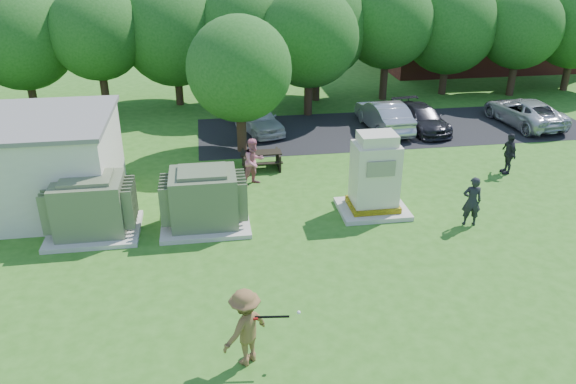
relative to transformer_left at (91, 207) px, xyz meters
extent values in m
plane|color=#2D6619|center=(6.50, -4.50, -0.97)|extent=(120.00, 120.00, 0.00)
cube|color=maroon|center=(24.50, 22.50, 3.03)|extent=(15.00, 8.00, 8.00)
cube|color=#232326|center=(13.50, 9.00, -0.96)|extent=(20.00, 6.00, 0.01)
cube|color=beige|center=(0.00, 0.00, -0.89)|extent=(3.00, 2.40, 0.15)
cube|color=#5E694B|center=(0.00, 0.00, 0.08)|extent=(2.20, 1.80, 1.80)
cube|color=#5E694B|center=(0.00, 0.00, 1.04)|extent=(1.60, 1.30, 0.12)
cube|color=#5E694B|center=(-1.27, 0.00, 0.11)|extent=(0.32, 1.50, 1.35)
cube|color=#5E694B|center=(1.27, 0.00, 0.11)|extent=(0.32, 1.50, 1.35)
cube|color=beige|center=(3.70, 0.00, -0.89)|extent=(3.00, 2.40, 0.15)
cube|color=#596547|center=(3.70, 0.00, 0.08)|extent=(2.20, 1.80, 1.80)
cube|color=#596547|center=(3.70, 0.00, 1.04)|extent=(1.60, 1.30, 0.12)
cube|color=#596547|center=(2.43, 0.00, 0.11)|extent=(0.32, 1.50, 1.35)
cube|color=#596547|center=(4.97, 0.00, 0.11)|extent=(0.32, 1.50, 1.35)
cube|color=beige|center=(9.70, 0.18, -0.89)|extent=(2.44, 1.99, 0.17)
cube|color=yellow|center=(9.70, 0.18, -0.70)|extent=(1.72, 1.38, 0.20)
cube|color=beige|center=(9.70, 0.18, 0.50)|extent=(1.55, 1.22, 2.22)
cube|color=beige|center=(9.70, 0.18, 1.80)|extent=(1.27, 1.00, 0.39)
cube|color=gray|center=(9.70, -0.46, 0.95)|extent=(1.00, 0.04, 0.55)
cube|color=black|center=(6.15, 4.80, -0.27)|extent=(1.70, 0.66, 0.06)
cube|color=black|center=(6.15, 5.32, -0.55)|extent=(1.70, 0.24, 0.05)
cube|color=black|center=(6.15, 4.28, -0.55)|extent=(1.70, 0.24, 0.05)
cube|color=black|center=(5.42, 4.80, -0.62)|extent=(0.08, 1.28, 0.70)
cube|color=black|center=(6.89, 4.80, -0.62)|extent=(0.08, 1.28, 0.70)
imported|color=brown|center=(4.54, -6.93, 0.02)|extent=(1.46, 1.38, 1.98)
imported|color=black|center=(12.70, -1.31, -0.08)|extent=(0.72, 0.55, 1.79)
imported|color=#C2677C|center=(5.69, 3.18, -0.01)|extent=(1.17, 1.10, 1.92)
imported|color=#252429|center=(16.23, 2.76, -0.10)|extent=(0.46, 1.03, 1.74)
imported|color=silver|center=(6.51, 9.58, -0.30)|extent=(2.65, 4.24, 1.35)
imported|color=#A2A2A7|center=(12.81, 8.92, -0.22)|extent=(1.89, 4.66, 1.50)
imported|color=black|center=(14.70, 8.62, -0.36)|extent=(2.20, 4.39, 1.22)
imported|color=#B9B8BD|center=(20.28, 8.65, -0.29)|extent=(2.80, 5.12, 1.36)
cylinder|color=black|center=(5.11, -7.03, 0.33)|extent=(0.85, 0.15, 0.06)
cylinder|color=maroon|center=(4.71, -7.05, 0.33)|extent=(0.23, 0.09, 0.06)
sphere|color=white|center=(5.78, -6.93, 0.30)|extent=(0.09, 0.09, 0.09)
cylinder|color=#47301E|center=(-5.50, 14.90, 0.23)|extent=(0.44, 0.44, 2.40)
sphere|color=#235B1C|center=(-5.50, 14.90, 3.11)|extent=(5.60, 5.60, 5.60)
cylinder|color=#47301E|center=(-1.50, 14.30, 0.43)|extent=(0.44, 0.44, 2.80)
sphere|color=#235B1C|center=(-1.50, 14.30, 3.33)|extent=(5.00, 5.00, 5.00)
cylinder|color=#47301E|center=(2.50, 15.10, 0.18)|extent=(0.44, 0.44, 2.30)
sphere|color=#235B1C|center=(2.50, 15.10, 3.07)|extent=(5.80, 5.80, 5.80)
cylinder|color=#47301E|center=(6.50, 14.20, 0.38)|extent=(0.44, 0.44, 2.70)
sphere|color=#235B1C|center=(6.50, 14.20, 3.35)|extent=(5.40, 5.40, 5.40)
cylinder|color=#47301E|center=(10.50, 14.80, 0.28)|extent=(0.44, 0.44, 2.50)
sphere|color=#235B1C|center=(10.50, 14.80, 3.33)|extent=(6.00, 6.00, 6.00)
cylinder|color=#47301E|center=(14.50, 14.40, 0.48)|extent=(0.44, 0.44, 2.90)
sphere|color=#235B1C|center=(14.50, 14.40, 3.49)|extent=(5.20, 5.20, 5.20)
cylinder|color=#47301E|center=(18.50, 15.00, 0.23)|extent=(0.44, 0.44, 2.40)
sphere|color=#235B1C|center=(18.50, 15.00, 3.11)|extent=(5.60, 5.60, 5.60)
cylinder|color=#47301E|center=(22.50, 14.10, 0.33)|extent=(0.44, 0.44, 2.60)
sphere|color=#235B1C|center=(22.50, 14.10, 3.07)|extent=(4.80, 4.80, 4.80)
cylinder|color=#47301E|center=(26.50, 14.70, 0.28)|extent=(0.44, 0.44, 2.50)
cylinder|color=#47301E|center=(5.50, 7.00, 0.23)|extent=(0.44, 0.44, 2.40)
sphere|color=#235B1C|center=(5.50, 7.00, 2.81)|extent=(4.60, 4.60, 4.60)
cylinder|color=#47301E|center=(9.50, 12.00, 0.33)|extent=(0.44, 0.44, 2.60)
sphere|color=#235B1C|center=(9.50, 12.00, 3.19)|extent=(5.20, 5.20, 5.20)
camera|label=1|loc=(3.96, -17.28, 8.31)|focal=35.00mm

